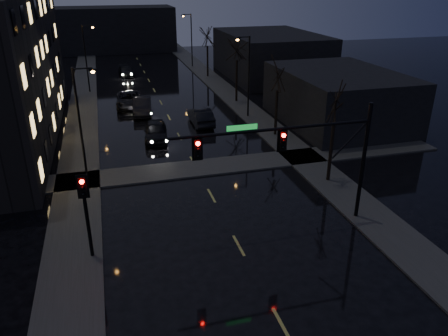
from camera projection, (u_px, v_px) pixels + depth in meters
sidewalk_left at (83, 115)px, 44.97m from camera, size 3.00×140.00×0.12m
sidewalk_right at (240, 103)px, 49.12m from camera, size 3.00×140.00×0.12m
sidewalk_cross at (197, 168)px, 32.48m from camera, size 40.00×3.00×0.12m
commercial_right_near at (338, 97)px, 41.90m from camera, size 10.00×14.00×5.00m
commercial_right_far at (270, 55)px, 61.48m from camera, size 12.00×18.00×6.00m
far_block at (115, 29)px, 82.67m from camera, size 22.00×10.00×8.00m
signal_mast at (304, 147)px, 23.10m from camera, size 11.11×0.41×7.00m
signal_pole_left at (85, 205)px, 21.07m from camera, size 0.35×0.41×4.53m
tree_near at (337, 94)px, 28.08m from camera, size 3.52×3.52×8.08m
tree_mid_a at (278, 70)px, 37.06m from camera, size 3.30×3.30×7.58m
tree_mid_b at (237, 42)px, 47.34m from camera, size 3.74×3.74×8.59m
tree_far at (207, 33)px, 59.91m from camera, size 3.43×3.43×7.88m
streetlight_l_near at (83, 117)px, 28.29m from camera, size 1.53×0.28×8.00m
streetlight_l_far at (87, 53)px, 52.12m from camera, size 1.53×0.28×8.00m
streetlight_r_mid at (247, 70)px, 42.58m from camera, size 1.53×0.28×8.00m
streetlight_r_far at (190, 36)px, 67.29m from camera, size 1.53×0.28×8.00m
oncoming_car_a at (156, 131)px, 37.95m from camera, size 2.49×5.00×1.64m
oncoming_car_b at (142, 106)px, 45.14m from camera, size 2.36×5.25×1.67m
oncoming_car_c at (129, 100)px, 47.65m from camera, size 3.09×6.00×1.62m
oncoming_car_d at (126, 71)px, 62.70m from camera, size 2.18×4.80×1.36m
lead_car at (201, 116)px, 41.96m from camera, size 1.74×4.96×1.63m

